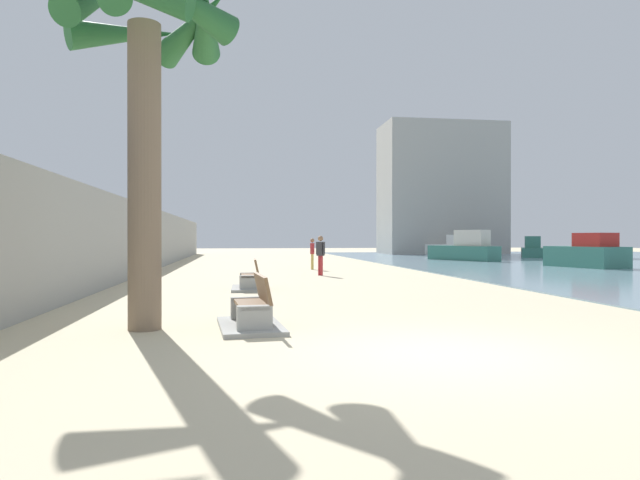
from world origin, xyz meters
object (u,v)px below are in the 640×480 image
(bench_far, at_px, (250,282))
(person_walking, at_px, (312,251))
(boat_nearest, at_px, (532,250))
(bench_near, at_px, (252,315))
(boat_far_left, at_px, (587,254))
(boat_distant, at_px, (457,248))
(boat_mid_bay, at_px, (589,247))
(boat_far_right, at_px, (465,249))
(palm_tree, at_px, (146,55))
(person_standing, at_px, (320,252))

(bench_far, relative_size, person_walking, 1.31)
(person_walking, height_order, boat_nearest, boat_nearest)
(bench_far, distance_m, person_walking, 11.14)
(bench_near, relative_size, bench_far, 1.03)
(bench_near, bearing_deg, person_walking, 78.85)
(boat_far_left, bearing_deg, boat_distant, 86.70)
(boat_distant, bearing_deg, boat_mid_bay, 5.96)
(boat_distant, bearing_deg, boat_far_right, -109.88)
(palm_tree, relative_size, bench_far, 3.25)
(palm_tree, xyz_separation_m, bench_near, (1.88, -0.06, -4.69))
(bench_far, relative_size, boat_nearest, 0.48)
(palm_tree, relative_size, boat_far_right, 1.22)
(palm_tree, distance_m, boat_far_left, 27.11)
(palm_tree, height_order, boat_far_left, palm_tree)
(person_walking, bearing_deg, boat_distant, 51.12)
(person_standing, relative_size, boat_far_right, 0.31)
(person_walking, xyz_separation_m, boat_mid_bay, (30.63, 21.64, -0.21))
(bench_near, relative_size, person_standing, 1.26)
(palm_tree, distance_m, bench_near, 5.05)
(boat_far_right, bearing_deg, person_walking, -144.09)
(bench_far, height_order, boat_distant, boat_distant)
(palm_tree, relative_size, boat_nearest, 1.56)
(person_standing, relative_size, boat_mid_bay, 0.24)
(bench_near, xyz_separation_m, boat_mid_bay, (34.20, 39.75, 0.49))
(boat_far_right, relative_size, boat_mid_bay, 0.77)
(bench_far, distance_m, boat_far_left, 20.90)
(palm_tree, xyz_separation_m, person_standing, (5.20, 13.55, -3.90))
(boat_distant, height_order, boat_far_right, boat_far_right)
(person_walking, bearing_deg, boat_far_left, -2.99)
(boat_nearest, relative_size, boat_far_left, 0.99)
(person_walking, relative_size, boat_distant, 0.25)
(boat_nearest, xyz_separation_m, boat_far_right, (-8.01, -5.07, 0.16))
(bench_near, bearing_deg, boat_far_left, 42.97)
(boat_far_left, relative_size, boat_mid_bay, 0.61)
(palm_tree, relative_size, boat_mid_bay, 0.94)
(boat_nearest, height_order, boat_mid_bay, boat_mid_bay)
(boat_far_left, xyz_separation_m, boat_mid_bay, (15.60, 22.42, -0.03))
(boat_nearest, bearing_deg, boat_distant, 121.86)
(bench_near, distance_m, boat_far_left, 25.43)
(person_walking, distance_m, boat_nearest, 24.44)
(boat_distant, height_order, boat_far_left, boat_distant)
(bench_far, distance_m, boat_mid_bay, 46.88)
(person_walking, xyz_separation_m, boat_nearest, (20.14, 13.85, -0.27))
(bench_near, distance_m, person_walking, 18.47)
(bench_near, height_order, boat_nearest, boat_nearest)
(palm_tree, distance_m, boat_far_right, 32.34)
(palm_tree, height_order, person_walking, palm_tree)
(bench_near, height_order, bench_far, same)
(boat_distant, bearing_deg, palm_tree, -119.59)
(bench_far, bearing_deg, palm_tree, -105.05)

